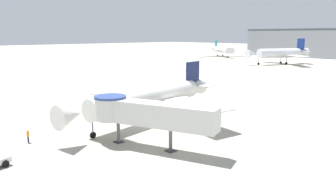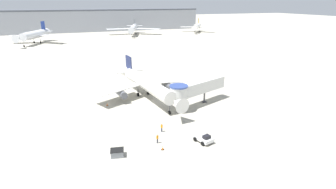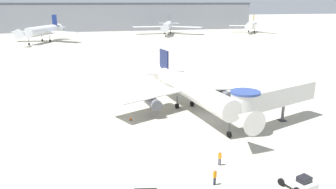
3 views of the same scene
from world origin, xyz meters
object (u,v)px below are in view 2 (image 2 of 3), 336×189
background_jet_blue_tail (34,35)px  ground_crew_wing_walker (162,127)px  background_jet_gold_tail (197,26)px  pushback_tug_white (204,138)px  traffic_cone_port_wing (107,104)px  traffic_cone_apron_front (163,148)px  main_airplane (146,84)px  service_container_gray (117,153)px  background_jet_gray_tail (133,28)px  jet_bridge (194,88)px  traffic_cone_starboard_wing (184,91)px  ground_crew_marshaller (157,138)px

background_jet_blue_tail → ground_crew_wing_walker: bearing=-52.3°
background_jet_gold_tail → pushback_tug_white: bearing=-81.5°
traffic_cone_port_wing → traffic_cone_apron_front: size_ratio=1.00×
main_airplane → ground_crew_wing_walker: (-2.49, -18.89, -2.75)m
pushback_tug_white → service_container_gray: (-15.08, 0.83, -0.14)m
traffic_cone_port_wing → pushback_tug_white: bearing=-59.6°
background_jet_gold_tail → background_jet_gray_tail: bearing=-147.0°
jet_bridge → traffic_cone_apron_front: bearing=-150.3°
background_jet_blue_tail → background_jet_gray_tail: (63.41, 22.03, -0.45)m
traffic_cone_apron_front → ground_crew_wing_walker: size_ratio=0.43×
traffic_cone_port_wing → traffic_cone_apron_front: (5.84, -22.99, -0.00)m
traffic_cone_port_wing → background_jet_blue_tail: (-25.00, 111.43, 4.83)m
jet_bridge → ground_crew_wing_walker: jet_bridge is taller
jet_bridge → ground_crew_wing_walker: 15.50m
ground_crew_wing_walker → background_jet_gold_tail: 169.95m
main_airplane → pushback_tug_white: main_airplane is taller
traffic_cone_starboard_wing → background_jet_gold_tail: background_jet_gold_tail is taller
background_jet_gold_tail → background_jet_gray_tail: background_jet_gray_tail is taller
main_airplane → pushback_tug_white: (3.20, -25.00, -3.04)m
traffic_cone_apron_front → background_jet_gold_tail: background_jet_gold_tail is taller
ground_crew_wing_walker → traffic_cone_starboard_wing: bearing=105.6°
pushback_tug_white → service_container_gray: pushback_tug_white is taller
service_container_gray → background_jet_gold_tail: size_ratio=0.10×
background_jet_blue_tail → traffic_cone_port_wing: bearing=-54.0°
traffic_cone_port_wing → traffic_cone_apron_front: 23.72m
ground_crew_marshaller → background_jet_gold_tail: (83.71, 152.74, 3.53)m
ground_crew_marshaller → ground_crew_wing_walker: ground_crew_wing_walker is taller
jet_bridge → traffic_cone_starboard_wing: (1.70, 9.58, -3.96)m
ground_crew_wing_walker → background_jet_gray_tail: bearing=128.3°
main_airplane → traffic_cone_starboard_wing: size_ratio=38.45×
traffic_cone_port_wing → service_container_gray: bearing=-94.1°
background_jet_blue_tail → background_jet_gray_tail: bearing=42.5°
traffic_cone_apron_front → background_jet_blue_tail: size_ratio=0.02×
jet_bridge → pushback_tug_white: jet_bridge is taller
background_jet_gold_tail → background_jet_blue_tail: (-114.42, -20.69, 0.67)m
traffic_cone_port_wing → traffic_cone_starboard_wing: bearing=6.8°
jet_bridge → background_jet_blue_tail: size_ratio=0.50×
traffic_cone_starboard_wing → background_jet_gray_tail: size_ratio=0.02×
service_container_gray → ground_crew_wing_walker: ground_crew_wing_walker is taller
service_container_gray → background_jet_blue_tail: bearing=99.9°
service_container_gray → ground_crew_wing_walker: (9.38, 5.28, 0.42)m
background_jet_blue_tail → traffic_cone_apron_front: bearing=-53.7°
background_jet_gold_tail → ground_crew_wing_walker: bearing=-84.1°
main_airplane → ground_crew_marshaller: (-4.58, -22.61, -2.76)m
background_jet_blue_tail → pushback_tug_white: bearing=-50.7°
service_container_gray → traffic_cone_port_wing: 22.24m
pushback_tug_white → background_jet_gray_tail: size_ratio=0.10×
traffic_cone_apron_front → ground_crew_marshaller: (-0.13, 2.36, 0.63)m
traffic_cone_starboard_wing → traffic_cone_apron_front: 29.64m
traffic_cone_apron_front → background_jet_gray_tail: background_jet_gray_tail is taller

